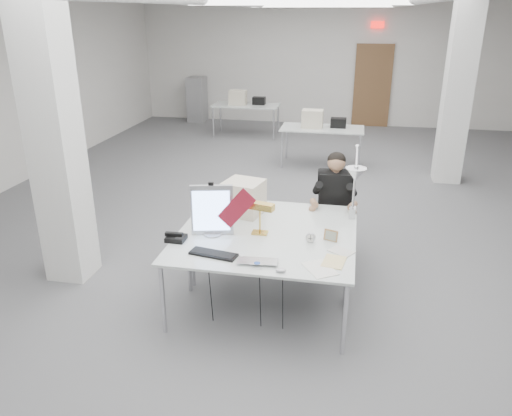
{
  "coord_description": "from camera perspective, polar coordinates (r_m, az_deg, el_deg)",
  "views": [
    {
      "loc": [
        0.8,
        -6.66,
        2.88
      ],
      "look_at": [
        -0.13,
        -2.0,
        0.99
      ],
      "focal_mm": 35.0,
      "sensor_mm": 36.0,
      "label": 1
    }
  ],
  "objects": [
    {
      "name": "room_shell",
      "position": [
        6.94,
        4.85,
        11.74
      ],
      "size": [
        10.04,
        14.04,
        3.24
      ],
      "color": "#575759",
      "rests_on": "ground"
    },
    {
      "name": "picture_frame_right",
      "position": [
        4.98,
        8.55,
        -3.11
      ],
      "size": [
        0.15,
        0.08,
        0.11
      ],
      "primitive_type": "cube",
      "rotation": [
        -0.21,
        0.0,
        -0.36
      ],
      "color": "#B3804D",
      "rests_on": "desk_main"
    },
    {
      "name": "bg_desk_a",
      "position": [
        9.91,
        7.58,
        9.0
      ],
      "size": [
        1.6,
        0.8,
        0.02
      ],
      "primitive_type": "cube",
      "color": "silver",
      "rests_on": "room_shell"
    },
    {
      "name": "seated_person",
      "position": [
        6.04,
        9.0,
        2.24
      ],
      "size": [
        0.56,
        0.67,
        0.94
      ],
      "primitive_type": null,
      "rotation": [
        0.0,
        0.0,
        0.1
      ],
      "color": "black",
      "rests_on": "office_chair"
    },
    {
      "name": "picture_frame_left",
      "position": [
        5.1,
        -6.47,
        -2.49
      ],
      "size": [
        0.13,
        0.08,
        0.1
      ],
      "primitive_type": "cube",
      "rotation": [
        -0.21,
        0.0,
        0.4
      ],
      "color": "#9E8844",
      "rests_on": "desk_main"
    },
    {
      "name": "office_chair",
      "position": [
        6.24,
        8.8,
        -1.28
      ],
      "size": [
        0.51,
        0.51,
        0.95
      ],
      "primitive_type": null,
      "rotation": [
        0.0,
        0.0,
        0.1
      ],
      "color": "black",
      "rests_on": "room_shell"
    },
    {
      "name": "beige_monitor",
      "position": [
        5.54,
        -1.41,
        1.22
      ],
      "size": [
        0.47,
        0.46,
        0.38
      ],
      "primitive_type": "cube",
      "rotation": [
        0.0,
        0.0,
        -0.23
      ],
      "color": "beige",
      "rests_on": "desk_second"
    },
    {
      "name": "paper_stack_a",
      "position": [
        4.46,
        7.29,
        -6.9
      ],
      "size": [
        0.35,
        0.38,
        0.01
      ],
      "primitive_type": "cube",
      "rotation": [
        0.0,
        0.0,
        0.57
      ],
      "color": "white",
      "rests_on": "desk_main"
    },
    {
      "name": "architect_lamp",
      "position": [
        5.2,
        11.2,
        2.48
      ],
      "size": [
        0.44,
        0.74,
        0.9
      ],
      "primitive_type": null,
      "rotation": [
        0.0,
        0.0,
        -0.31
      ],
      "color": "silver",
      "rests_on": "desk_second"
    },
    {
      "name": "mouse",
      "position": [
        4.38,
        2.84,
        -7.12
      ],
      "size": [
        0.1,
        0.07,
        0.04
      ],
      "primitive_type": "ellipsoid",
      "rotation": [
        0.0,
        0.0,
        0.17
      ],
      "color": "#A7A6AB",
      "rests_on": "desk_main"
    },
    {
      "name": "paper_stack_c",
      "position": [
        4.8,
        9.72,
        -4.91
      ],
      "size": [
        0.27,
        0.25,
        0.01
      ],
      "primitive_type": "cube",
      "rotation": [
        0.0,
        0.0,
        -0.56
      ],
      "color": "silver",
      "rests_on": "desk_main"
    },
    {
      "name": "keyboard",
      "position": [
        4.68,
        -4.88,
        -5.26
      ],
      "size": [
        0.47,
        0.23,
        0.02
      ],
      "primitive_type": "cube",
      "rotation": [
        0.0,
        0.0,
        -0.18
      ],
      "color": "black",
      "rests_on": "desk_main"
    },
    {
      "name": "bankers_lamp",
      "position": [
        5.03,
        0.45,
        -1.07
      ],
      "size": [
        0.34,
        0.2,
        0.36
      ],
      "primitive_type": null,
      "rotation": [
        0.0,
        0.0,
        -0.26
      ],
      "color": "gold",
      "rests_on": "desk_main"
    },
    {
      "name": "filing_cabinet",
      "position": [
        14.17,
        -6.75,
        12.23
      ],
      "size": [
        0.45,
        0.55,
        1.2
      ],
      "primitive_type": "cube",
      "color": "gray",
      "rests_on": "room_shell"
    },
    {
      "name": "paper_stack_b",
      "position": [
        4.6,
        8.9,
        -6.08
      ],
      "size": [
        0.23,
        0.29,
        0.01
      ],
      "primitive_type": "cube",
      "rotation": [
        0.0,
        0.0,
        -0.16
      ],
      "color": "#E9D08B",
      "rests_on": "desk_main"
    },
    {
      "name": "desk_clock",
      "position": [
        4.93,
        6.26,
        -3.38
      ],
      "size": [
        0.1,
        0.04,
        0.1
      ],
      "primitive_type": "cylinder",
      "rotation": [
        1.57,
        0.0,
        -0.17
      ],
      "color": "#B5B5BA",
      "rests_on": "desk_main"
    },
    {
      "name": "bg_desk_b",
      "position": [
        12.33,
        -1.15,
        11.65
      ],
      "size": [
        1.6,
        0.8,
        0.02
      ],
      "primitive_type": "cube",
      "color": "silver",
      "rests_on": "room_shell"
    },
    {
      "name": "desk_main",
      "position": [
        4.74,
        0.33,
        -5.1
      ],
      "size": [
        1.8,
        0.9,
        0.02
      ],
      "primitive_type": "cube",
      "color": "silver",
      "rests_on": "room_shell"
    },
    {
      "name": "laptop",
      "position": [
        4.47,
        0.13,
        -6.49
      ],
      "size": [
        0.38,
        0.26,
        0.03
      ],
      "primitive_type": "imported",
      "rotation": [
        0.0,
        0.0,
        0.08
      ],
      "color": "#B1B1B6",
      "rests_on": "desk_main"
    },
    {
      "name": "monitor",
      "position": [
        5.01,
        -5.06,
        -0.24
      ],
      "size": [
        0.42,
        0.14,
        0.53
      ],
      "primitive_type": "cube",
      "rotation": [
        0.0,
        0.0,
        0.23
      ],
      "color": "#A3A3A7",
      "rests_on": "desk_main"
    },
    {
      "name": "desk_second",
      "position": [
        5.55,
        2.08,
        -1.0
      ],
      "size": [
        1.8,
        0.9,
        0.02
      ],
      "primitive_type": "cube",
      "color": "silver",
      "rests_on": "room_shell"
    },
    {
      "name": "desk_phone",
      "position": [
        5.01,
        -9.12,
        -3.43
      ],
      "size": [
        0.19,
        0.17,
        0.05
      ],
      "primitive_type": "cube",
      "rotation": [
        0.0,
        0.0,
        -0.02
      ],
      "color": "black",
      "rests_on": "desk_main"
    },
    {
      "name": "pennant",
      "position": [
        4.89,
        -2.24,
        -0.04
      ],
      "size": [
        0.41,
        0.06,
        0.44
      ],
      "primitive_type": "cube",
      "rotation": [
        0.0,
        -0.87,
        -0.12
      ],
      "color": "maroon",
      "rests_on": "monitor"
    }
  ]
}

